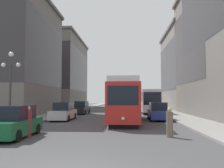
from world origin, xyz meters
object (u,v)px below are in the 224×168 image
parked_car_left_mid (14,123)px  lamp_post_left_near (11,78)px  parked_car_left_far (64,112)px  parked_car_left_near (81,108)px  streetcar (126,100)px  pedestrian_crossing_near (170,123)px  transit_bus (148,100)px  parked_car_right_far (158,112)px  pedestrian_crossing_far (28,122)px

parked_car_left_mid → lamp_post_left_near: 4.70m
parked_car_left_far → parked_car_left_near: bearing=89.7°
streetcar → parked_car_left_near: bearing=123.4°
parked_car_left_far → pedestrian_crossing_near: (8.92, -10.14, -0.05)m
parked_car_left_far → transit_bus: bearing=53.4°
parked_car_left_far → parked_car_right_far: bearing=2.1°
streetcar → transit_bus: bearing=79.1°
parked_car_left_far → pedestrian_crossing_far: parked_car_left_far is taller
parked_car_left_near → parked_car_left_mid: bearing=-87.0°
transit_bus → parked_car_left_mid: (-9.88, -24.22, -1.10)m
pedestrian_crossing_near → transit_bus: bearing=-133.2°
parked_car_left_near → parked_car_right_far: same height
parked_car_left_near → lamp_post_left_near: bearing=-93.3°
transit_bus → parked_car_right_far: bearing=-90.9°
parked_car_right_far → lamp_post_left_near: lamp_post_left_near is taller
parked_car_left_far → lamp_post_left_near: size_ratio=0.89×
streetcar → parked_car_left_far: streetcar is taller
streetcar → lamp_post_left_near: (-8.35, -6.54, 1.63)m
parked_car_left_near → parked_car_left_far: size_ratio=0.92×
parked_car_left_mid → lamp_post_left_near: (-1.90, 3.18, 2.89)m
pedestrian_crossing_near → parked_car_right_far: bearing=-134.9°
parked_car_left_mid → lamp_post_left_near: bearing=119.9°
parked_car_left_mid → transit_bus: bearing=66.8°
streetcar → parked_car_left_near: 12.56m
parked_car_right_far → pedestrian_crossing_far: size_ratio=2.35×
parked_car_right_far → parked_car_left_mid: bearing=49.8°
parked_car_left_far → lamp_post_left_near: (-1.90, -7.58, 2.89)m
transit_bus → pedestrian_crossing_near: size_ratio=7.36×
transit_bus → pedestrian_crossing_near: 23.65m
streetcar → pedestrian_crossing_far: streetcar is taller
parked_car_left_mid → parked_car_right_far: 14.77m
parked_car_left_mid → pedestrian_crossing_far: (0.74, 0.12, -0.00)m
transit_bus → lamp_post_left_near: 24.18m
pedestrian_crossing_far → lamp_post_left_near: bearing=-160.7°
transit_bus → pedestrian_crossing_far: transit_bus is taller
parked_car_left_far → lamp_post_left_near: lamp_post_left_near is taller
parked_car_left_near → parked_car_left_mid: (-0.00, -20.43, 0.00)m
parked_car_left_near → pedestrian_crossing_far: 20.32m
parked_car_left_far → pedestrian_crossing_far: 10.67m
pedestrian_crossing_near → lamp_post_left_near: bearing=-54.2°
parked_car_right_far → parked_car_left_near: bearing=-43.1°
parked_car_left_mid → pedestrian_crossing_near: 8.95m
streetcar → parked_car_right_far: (3.22, 1.44, -1.26)m
pedestrian_crossing_near → parked_car_left_mid: bearing=-36.9°
streetcar → pedestrian_crossing_far: (-5.71, -9.60, -1.26)m
parked_car_left_mid → pedestrian_crossing_far: parked_car_left_mid is taller
transit_bus → lamp_post_left_near: (-11.78, -21.04, 1.78)m
streetcar → pedestrian_crossing_far: bearing=-118.3°
parked_car_left_mid → pedestrian_crossing_far: size_ratio=2.52×
transit_bus → parked_car_right_far: size_ratio=2.96×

